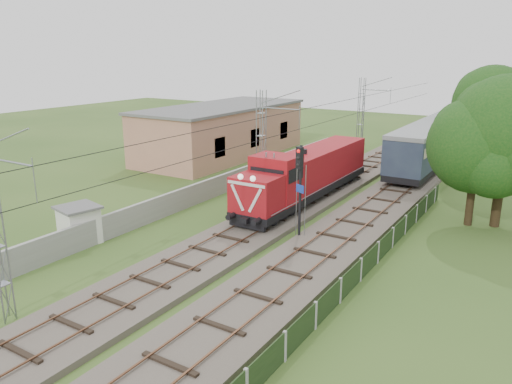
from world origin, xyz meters
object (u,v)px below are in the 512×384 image
Objects in this scene: relay_hut at (79,224)px; locomotive at (306,174)px; signal_post at (300,176)px; coach_rake at (490,105)px.

locomotive is at bearing 62.11° from relay_hut.
locomotive reaches higher than relay_hut.
locomotive is 2.90× the size of signal_post.
relay_hut is (-7.40, -13.98, -1.04)m from locomotive.
relay_hut is (-12.40, -67.47, -1.51)m from coach_rake.
locomotive is 15.85m from relay_hut.
signal_post is at bearing -66.77° from locomotive.
coach_rake is at bearing 84.66° from locomotive.
relay_hut is at bearing -146.43° from signal_post.
signal_post is at bearing -91.86° from coach_rake.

